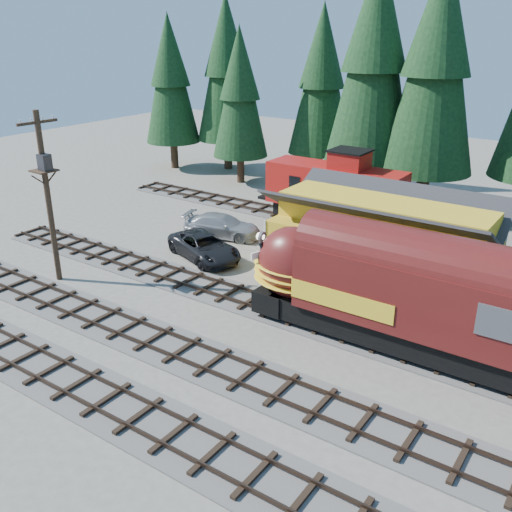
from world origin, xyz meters
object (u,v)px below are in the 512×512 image
Objects in this scene: depot at (382,233)px; pickup_truck_a at (204,247)px; locomotive at (404,298)px; utility_pole at (47,187)px; pickup_truck_b at (222,226)px; caboose at (336,191)px.

depot is 2.22× the size of pickup_truck_a.
pickup_truck_a is at bearing 166.75° from locomotive.
pickup_truck_a is at bearing 58.91° from utility_pole.
pickup_truck_b is at bearing 42.00° from pickup_truck_a.
locomotive is 20.04m from utility_pole.
utility_pole reaches higher than pickup_truck_b.
caboose is at bearing -53.42° from pickup_truck_b.
pickup_truck_a is (-3.77, -10.60, -1.84)m from caboose.
utility_pole is (-8.76, -17.97, 2.95)m from caboose.
locomotive is at bearing -52.74° from caboose.
utility_pole is at bearing 148.06° from pickup_truck_b.
depot reaches higher than locomotive.
pickup_truck_a is (-10.58, -3.10, -2.16)m from depot.
depot is at bearing -53.69° from pickup_truck_a.
caboose is 1.87× the size of pickup_truck_b.
depot is at bearing -47.78° from caboose.
utility_pole reaches higher than pickup_truck_a.
caboose is (-6.81, 7.50, -0.32)m from depot.
locomotive is 14.92m from pickup_truck_a.
pickup_truck_a is 1.05× the size of pickup_truck_b.
utility_pole is 1.70× the size of pickup_truck_a.
depot is 0.78× the size of locomotive.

